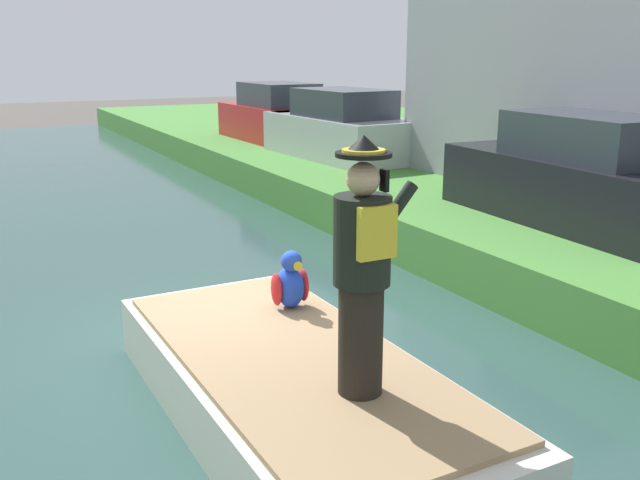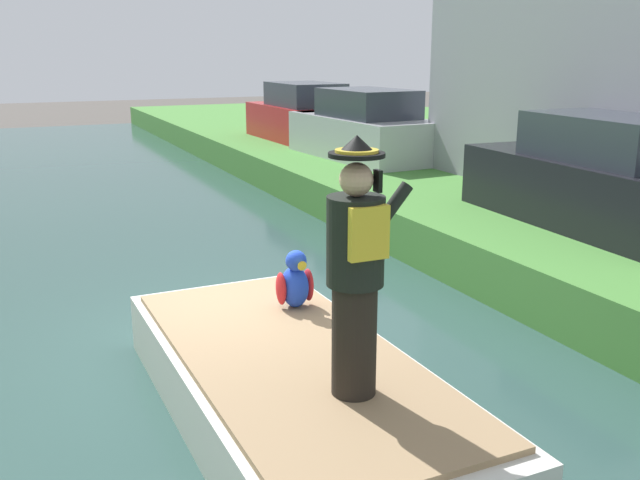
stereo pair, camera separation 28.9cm
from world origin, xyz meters
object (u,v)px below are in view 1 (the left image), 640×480
parrot_plush (290,283)px  parked_car_silver (340,129)px  parked_car_red (276,116)px  boat (294,389)px  person_pirate (363,269)px  parked_car_dark (581,177)px

parrot_plush → parked_car_silver: 9.40m
parked_car_red → boat: bearing=-113.4°
parrot_plush → parked_car_silver: size_ratio=0.14×
parrot_plush → parked_car_red: 12.45m
parrot_plush → parked_car_red: parked_car_red is taller
boat → person_pirate: 1.48m
person_pirate → parked_car_red: 14.23m
boat → parked_car_silver: 10.52m
boat → parrot_plush: bearing=66.1°
parked_car_silver → parrot_plush: bearing=-121.8°
person_pirate → parked_car_silver: (5.23, 9.79, -0.23)m
parked_car_dark → parked_car_red: 10.32m
boat → person_pirate: size_ratio=2.29×
boat → parked_car_dark: bearing=21.4°
boat → parked_car_dark: parked_car_dark is taller
parrot_plush → parked_car_red: (4.94, 11.42, 0.45)m
parked_car_silver → parked_car_dark: bearing=-90.0°
person_pirate → parked_car_red: size_ratio=0.46×
parked_car_red → parrot_plush: bearing=-113.4°
parked_car_silver → person_pirate: bearing=-118.1°
parrot_plush → parked_car_red: size_ratio=0.14×
parked_car_red → person_pirate: bearing=-111.6°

